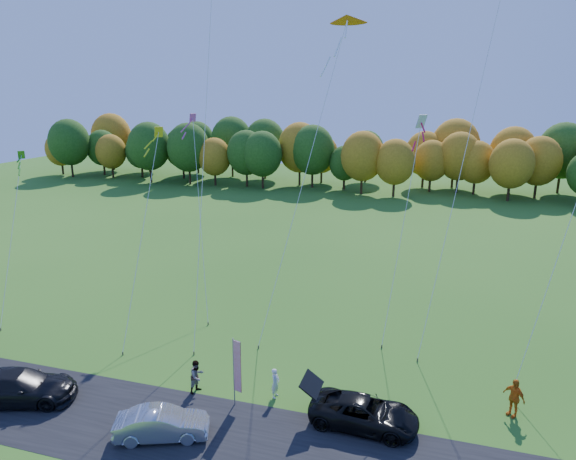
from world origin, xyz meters
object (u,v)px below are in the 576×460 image
(silver_sedan, at_px, (162,424))
(person_east, at_px, (514,397))
(black_suv, at_px, (364,412))
(feather_flag, at_px, (236,366))

(silver_sedan, distance_m, person_east, 16.27)
(silver_sedan, height_order, person_east, person_east)
(black_suv, bearing_deg, person_east, -64.57)
(silver_sedan, distance_m, feather_flag, 4.18)
(silver_sedan, bearing_deg, person_east, -89.02)
(black_suv, relative_size, person_east, 2.60)
(black_suv, height_order, feather_flag, feather_flag)
(black_suv, xyz_separation_m, silver_sedan, (-8.43, -3.38, -0.02))
(person_east, bearing_deg, feather_flag, -126.15)
(silver_sedan, xyz_separation_m, feather_flag, (2.29, 3.16, 1.50))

